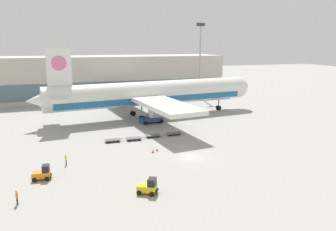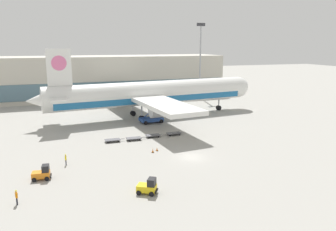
{
  "view_description": "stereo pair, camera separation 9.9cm",
  "coord_description": "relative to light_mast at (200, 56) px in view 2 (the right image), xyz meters",
  "views": [
    {
      "loc": [
        -20.14,
        -46.29,
        18.0
      ],
      "look_at": [
        0.8,
        14.01,
        4.0
      ],
      "focal_mm": 35.0,
      "sensor_mm": 36.0,
      "label": 1
    },
    {
      "loc": [
        -20.04,
        -46.33,
        18.0
      ],
      "look_at": [
        0.8,
        14.01,
        4.0
      ],
      "focal_mm": 35.0,
      "sensor_mm": 36.0,
      "label": 2
    }
  ],
  "objects": [
    {
      "name": "ground_crew_far",
      "position": [
        -45.42,
        -51.24,
        -13.16
      ],
      "size": [
        0.25,
        0.57,
        1.74
      ],
      "rotation": [
        0.0,
        0.0,
        1.49
      ],
      "color": "black",
      "rests_on": "ground_plane"
    },
    {
      "name": "baggage_tug_foreground",
      "position": [
        -48.64,
        -55.74,
        -13.31
      ],
      "size": [
        2.57,
        1.84,
        2.0
      ],
      "rotation": [
        0.0,
        0.0,
        -0.09
      ],
      "color": "orange",
      "rests_on": "ground_plane"
    },
    {
      "name": "light_mast",
      "position": [
        0.0,
        0.0,
        0.0
      ],
      "size": [
        2.8,
        0.5,
        24.65
      ],
      "color": "#9EA0A5",
      "rests_on": "ground_plane"
    },
    {
      "name": "baggage_dolly_second",
      "position": [
        -32.65,
        -41.74,
        -13.79
      ],
      "size": [
        3.71,
        1.53,
        0.48
      ],
      "rotation": [
        0.0,
        0.0,
        -0.01
      ],
      "color": "#56565B",
      "rests_on": "ground_plane"
    },
    {
      "name": "baggage_tug_mid",
      "position": [
        -36.24,
        -64.56,
        -13.31
      ],
      "size": [
        2.82,
        2.54,
        2.0
      ],
      "rotation": [
        0.0,
        0.0,
        -0.54
      ],
      "color": "yellow",
      "rests_on": "ground_plane"
    },
    {
      "name": "ground_crew_near",
      "position": [
        -51.2,
        -62.42,
        -13.13
      ],
      "size": [
        0.31,
        0.55,
        1.78
      ],
      "rotation": [
        0.0,
        0.0,
        5.0
      ],
      "color": "black",
      "rests_on": "ground_plane"
    },
    {
      "name": "traffic_cone_near",
      "position": [
        -31.3,
        -49.87,
        -13.81
      ],
      "size": [
        0.4,
        0.4,
        0.75
      ],
      "color": "black",
      "rests_on": "ground_plane"
    },
    {
      "name": "baggage_dolly_lead",
      "position": [
        -36.69,
        -41.52,
        -13.79
      ],
      "size": [
        3.71,
        1.53,
        0.48
      ],
      "rotation": [
        0.0,
        0.0,
        -0.01
      ],
      "color": "#56565B",
      "rests_on": "ground_plane"
    },
    {
      "name": "baggage_dolly_third",
      "position": [
        -28.61,
        -40.92,
        -13.79
      ],
      "size": [
        3.71,
        1.53,
        0.48
      ],
      "rotation": [
        0.0,
        0.0,
        -0.01
      ],
      "color": "#56565B",
      "rests_on": "ground_plane"
    },
    {
      "name": "traffic_cone_far",
      "position": [
        -30.36,
        -49.26,
        -13.89
      ],
      "size": [
        0.4,
        0.4,
        0.6
      ],
      "color": "black",
      "rests_on": "ground_plane"
    },
    {
      "name": "terminal_building",
      "position": [
        -34.54,
        12.43,
        -7.2
      ],
      "size": [
        90.0,
        18.2,
        14.0
      ],
      "color": "#BCB7A8",
      "rests_on": "ground_plane"
    },
    {
      "name": "ground_plane",
      "position": [
        -26.05,
        -54.28,
        -14.18
      ],
      "size": [
        400.0,
        400.0,
        0.0
      ],
      "primitive_type": "plane",
      "color": "#9E9B93"
    },
    {
      "name": "scissor_lift_loader",
      "position": [
        -25.55,
        -29.06,
        -12.27
      ],
      "size": [
        5.49,
        3.86,
        4.92
      ],
      "rotation": [
        0.0,
        0.0,
        0.11
      ],
      "color": "#284C99",
      "rests_on": "ground_plane"
    },
    {
      "name": "airplane_main",
      "position": [
        -24.18,
        -23.24,
        -8.34
      ],
      "size": [
        58.01,
        48.58,
        17.0
      ],
      "rotation": [
        0.0,
        0.0,
        0.11
      ],
      "color": "white",
      "rests_on": "ground_plane"
    },
    {
      "name": "baggage_dolly_trail",
      "position": [
        -24.26,
        -40.87,
        -13.79
      ],
      "size": [
        3.71,
        1.53,
        0.48
      ],
      "rotation": [
        0.0,
        0.0,
        -0.01
      ],
      "color": "#56565B",
      "rests_on": "ground_plane"
    }
  ]
}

